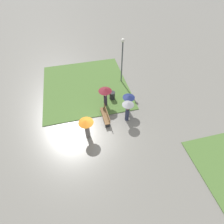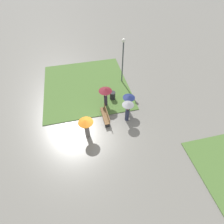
# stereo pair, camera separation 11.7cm
# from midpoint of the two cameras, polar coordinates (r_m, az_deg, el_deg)

# --- Properties ---
(ground_plane) EXTENTS (90.00, 90.00, 0.00)m
(ground_plane) POSITION_cam_midpoint_polar(r_m,az_deg,el_deg) (14.11, -2.72, -5.37)
(ground_plane) COLOR slate
(lawn_patch_near) EXTENTS (8.73, 8.26, 0.06)m
(lawn_patch_near) POSITION_cam_midpoint_polar(r_m,az_deg,el_deg) (18.05, -8.77, 8.45)
(lawn_patch_near) COLOR #4C7033
(lawn_patch_near) RESTS_ON ground_plane
(park_bench) EXTENTS (1.95, 0.47, 0.90)m
(park_bench) POSITION_cam_midpoint_polar(r_m,az_deg,el_deg) (14.38, -2.29, -1.01)
(park_bench) COLOR brown
(park_bench) RESTS_ON ground_plane
(lamp_post) EXTENTS (0.32, 0.32, 4.53)m
(lamp_post) POSITION_cam_midpoint_polar(r_m,az_deg,el_deg) (16.90, 3.16, 17.81)
(lamp_post) COLOR #474C51
(lamp_post) RESTS_ON ground_plane
(trash_bin) EXTENTS (0.54, 0.54, 0.79)m
(trash_bin) POSITION_cam_midpoint_polar(r_m,az_deg,el_deg) (16.16, -0.15, 5.34)
(trash_bin) COLOR #232326
(trash_bin) RESTS_ON ground_plane
(crowd_person_orange) EXTENTS (1.09, 1.09, 1.88)m
(crowd_person_orange) POSITION_cam_midpoint_polar(r_m,az_deg,el_deg) (12.72, -8.63, -4.23)
(crowd_person_orange) COLOR slate
(crowd_person_orange) RESTS_ON ground_plane
(crowd_person_navy) EXTENTS (0.99, 0.99, 1.85)m
(crowd_person_navy) POSITION_cam_midpoint_polar(r_m,az_deg,el_deg) (14.45, 5.15, 3.66)
(crowd_person_navy) COLOR #1E3328
(crowd_person_navy) RESTS_ON ground_plane
(crowd_person_grey) EXTENTS (0.93, 0.93, 1.96)m
(crowd_person_grey) POSITION_cam_midpoint_polar(r_m,az_deg,el_deg) (13.75, 4.89, 1.17)
(crowd_person_grey) COLOR #282D47
(crowd_person_grey) RESTS_ON ground_plane
(crowd_person_maroon) EXTENTS (1.14, 1.14, 1.91)m
(crowd_person_maroon) POSITION_cam_midpoint_polar(r_m,az_deg,el_deg) (14.85, -2.47, 6.40)
(crowd_person_maroon) COLOR #2D2333
(crowd_person_maroon) RESTS_ON ground_plane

